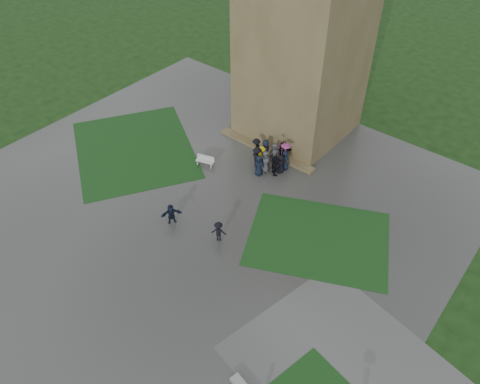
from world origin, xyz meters
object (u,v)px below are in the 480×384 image
Objects in this scene: tower at (306,26)px; pedestrian_mid at (171,214)px; pedestrian_near at (219,231)px; bench at (205,161)px.

tower reaches higher than pedestrian_mid.
pedestrian_mid is 3.64m from pedestrian_near.
tower is at bearing -105.25° from pedestrian_near.
pedestrian_mid is at bearing -85.58° from bench.
bench is 6.60m from pedestrian_mid.
tower is at bearing 56.11° from bench.
tower is 11.79× the size of pedestrian_mid.
tower is 11.99× the size of bench.
pedestrian_mid is at bearing -16.71° from pedestrian_near.
tower reaches higher than pedestrian_near.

